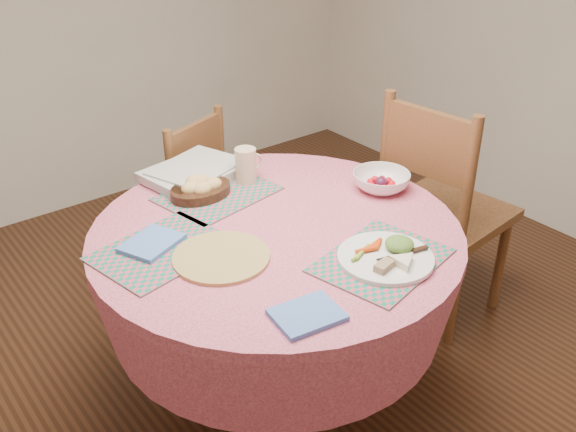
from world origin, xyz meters
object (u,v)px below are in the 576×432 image
object	(u,v)px
chair_right	(440,207)
wicker_trivet	(221,257)
chair_back	(179,200)
dining_table	(277,277)
fruit_bowl	(381,181)
latte_mug	(246,165)
bread_bowl	(200,188)
dinner_plate	(388,256)

from	to	relation	value
chair_right	wicker_trivet	bearing A→B (deg)	86.68
chair_right	chair_back	world-z (taller)	chair_right
chair_right	chair_back	distance (m)	1.16
dining_table	chair_back	distance (m)	0.89
wicker_trivet	fruit_bowl	world-z (taller)	fruit_bowl
dining_table	latte_mug	world-z (taller)	latte_mug
chair_right	bread_bowl	distance (m)	1.04
bread_bowl	wicker_trivet	bearing A→B (deg)	-113.02
latte_mug	fruit_bowl	xyz separation A→B (m)	(0.36, -0.36, -0.04)
dinner_plate	fruit_bowl	bearing A→B (deg)	47.34
chair_back	chair_right	bearing A→B (deg)	111.33
wicker_trivet	dinner_plate	distance (m)	0.51
wicker_trivet	bread_bowl	world-z (taller)	bread_bowl
dining_table	wicker_trivet	world-z (taller)	wicker_trivet
dining_table	latte_mug	distance (m)	0.46
chair_back	fruit_bowl	size ratio (longest dim) A/B	3.56
chair_back	bread_bowl	bearing A→B (deg)	50.99
dining_table	latte_mug	bearing A→B (deg)	70.31
bread_bowl	fruit_bowl	xyz separation A→B (m)	(0.56, -0.36, -0.00)
dinner_plate	bread_bowl	xyz separation A→B (m)	(-0.22, 0.72, 0.02)
dinner_plate	fruit_bowl	distance (m)	0.49
dining_table	latte_mug	xyz separation A→B (m)	(0.12, 0.35, 0.27)
wicker_trivet	dining_table	bearing A→B (deg)	10.14
fruit_bowl	wicker_trivet	bearing A→B (deg)	-177.24
dining_table	bread_bowl	world-z (taller)	bread_bowl
dining_table	bread_bowl	xyz separation A→B (m)	(-0.08, 0.35, 0.23)
wicker_trivet	fruit_bowl	xyz separation A→B (m)	(0.72, 0.03, 0.03)
chair_back	dinner_plate	xyz separation A→B (m)	(0.05, -1.24, 0.31)
dining_table	fruit_bowl	bearing A→B (deg)	-1.05
chair_back	fruit_bowl	bearing A→B (deg)	92.90
wicker_trivet	fruit_bowl	bearing A→B (deg)	2.76
wicker_trivet	bread_bowl	bearing A→B (deg)	66.98
chair_back	fruit_bowl	world-z (taller)	chair_back
chair_right	dinner_plate	bearing A→B (deg)	111.55
chair_right	wicker_trivet	size ratio (longest dim) A/B	3.44
dinner_plate	chair_back	bearing A→B (deg)	92.15
dining_table	chair_right	bearing A→B (deg)	0.54
chair_right	latte_mug	size ratio (longest dim) A/B	7.95
chair_right	chair_back	xyz separation A→B (m)	(-0.77, 0.87, -0.08)
chair_right	fruit_bowl	bearing A→B (deg)	86.51
chair_back	dining_table	bearing A→B (deg)	63.12
chair_back	dinner_plate	bearing A→B (deg)	71.89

